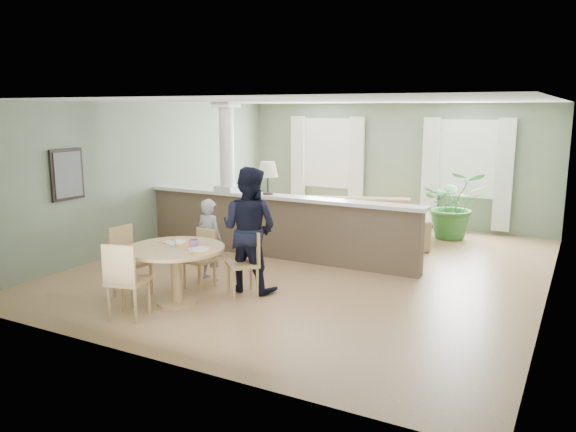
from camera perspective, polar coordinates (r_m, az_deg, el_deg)
The scene contains 12 objects.
ground at distance 9.39m, azimuth 2.93°, elevation -5.12°, with size 8.00×8.00×0.00m, color tan.
room_shell at distance 9.64m, azimuth 4.48°, elevation 6.24°, with size 7.02×8.02×2.71m.
pony_wall at distance 9.85m, azimuth -1.72°, elevation -0.13°, with size 5.32×0.38×2.70m.
sofa at distance 10.91m, azimuth 6.43°, elevation -0.60°, with size 2.94×1.15×0.86m, color #8F784E.
houseplant at distance 11.72m, azimuth 16.48°, elevation 1.12°, with size 1.24×1.08×1.38m, color #2F6A2A.
dining_table at distance 7.62m, azimuth -11.25°, elevation -4.28°, with size 1.30×1.30×0.89m.
chair_far_boy at distance 8.33m, azimuth -8.70°, elevation -3.98°, with size 0.41×0.41×0.85m.
chair_far_man at distance 7.91m, azimuth -4.14°, elevation -4.44°, with size 0.58×0.58×0.91m.
chair_near at distance 7.22m, azimuth -16.26°, elevation -6.03°, with size 0.55×0.55×0.98m.
chair_side at distance 8.17m, azimuth -15.98°, elevation -4.08°, with size 0.47×0.47×0.97m.
child_person at distance 8.63m, azimuth -7.96°, elevation -2.36°, with size 0.46×0.30×1.25m, color #929297.
man_person at distance 7.99m, azimuth -3.97°, elevation -1.37°, with size 0.87×0.68×1.79m, color black.
Camera 1 is at (3.85, -8.17, 2.59)m, focal length 35.00 mm.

